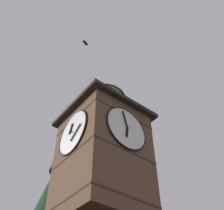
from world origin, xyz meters
name	(u,v)px	position (x,y,z in m)	size (l,w,h in m)	color
clock_tower	(103,152)	(-0.57, -0.44, 11.63)	(4.82, 4.82, 10.02)	brown
flying_bird_high	(85,43)	(1.90, 0.49, 19.29)	(0.49, 0.30, 0.13)	black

